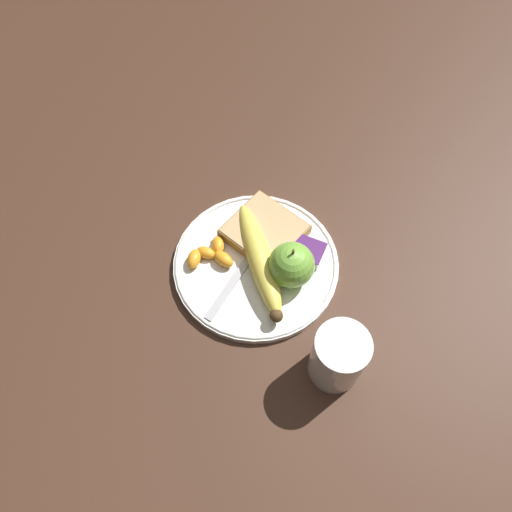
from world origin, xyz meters
The scene contains 13 objects.
ground_plane centered at (0.00, 0.00, 0.00)m, with size 3.00×3.00×0.00m, color #42281C.
plate centered at (0.00, 0.00, 0.01)m, with size 0.25×0.25×0.01m.
juice_glass centered at (-0.16, 0.10, 0.05)m, with size 0.07×0.07×0.10m.
apple centered at (-0.06, 0.00, 0.05)m, with size 0.07×0.07×0.08m.
banana centered at (-0.01, 0.01, 0.03)m, with size 0.15×0.17×0.04m.
bread_slice centered at (0.01, -0.05, 0.02)m, with size 0.13×0.13×0.02m.
fork centered at (0.01, 0.00, 0.01)m, with size 0.04×0.20×0.00m.
jam_packet centered at (-0.07, -0.04, 0.02)m, with size 0.05×0.04×0.02m.
orange_segment_0 centered at (0.05, 0.02, 0.02)m, with size 0.04×0.03×0.02m.
orange_segment_1 centered at (0.07, 0.02, 0.02)m, with size 0.03×0.02×0.02m.
orange_segment_2 centered at (0.06, 0.00, 0.02)m, with size 0.03×0.04×0.02m.
orange_segment_3 centered at (0.09, 0.04, 0.02)m, with size 0.03×0.04×0.02m.
orange_segment_4 centered at (0.05, -0.03, 0.02)m, with size 0.02×0.03×0.01m.
Camera 1 is at (-0.15, 0.33, 0.68)m, focal length 35.00 mm.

